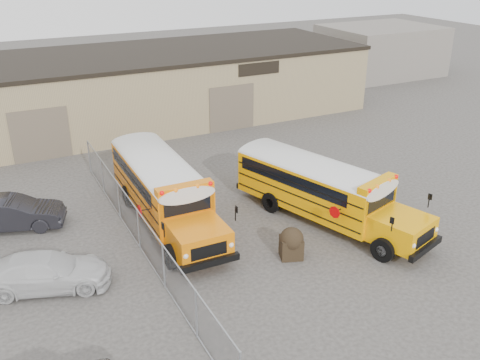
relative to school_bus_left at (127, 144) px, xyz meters
name	(u,v)px	position (x,y,z in m)	size (l,w,h in m)	color
ground	(305,248)	(4.14, -10.95, -1.63)	(120.00, 120.00, 0.00)	#3A3835
warehouse	(148,85)	(4.14, 9.04, 0.74)	(30.20, 10.20, 4.67)	#95845C
chainlink_fence	(139,229)	(-1.86, -7.95, -0.73)	(0.07, 18.07, 1.81)	#919499
distant_building_right	(380,50)	(28.14, 13.05, 0.57)	(10.00, 8.00, 4.40)	gray
school_bus_left	(127,144)	(0.00, 0.00, 0.00)	(2.95, 9.68, 2.83)	orange
school_bus_right	(232,153)	(4.44, -3.59, -0.04)	(5.02, 9.67, 2.76)	#F49F00
tarp_bundle	(291,242)	(3.27, -11.26, -0.98)	(1.07, 1.02, 1.29)	black
car_white	(46,272)	(-5.61, -9.04, -0.98)	(1.83, 4.51, 1.31)	silver
car_dark	(12,213)	(-6.25, -3.78, -0.92)	(1.51, 4.33, 1.43)	black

